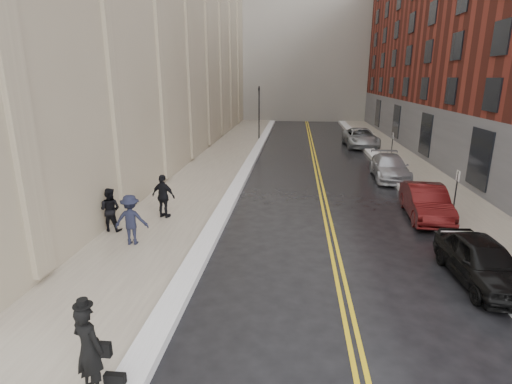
% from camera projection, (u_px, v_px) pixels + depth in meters
% --- Properties ---
extents(ground, '(160.00, 160.00, 0.00)m').
position_uv_depth(ground, '(253.00, 314.00, 10.56)').
color(ground, black).
rests_on(ground, ground).
extents(sidewalk_left, '(4.00, 64.00, 0.15)m').
position_uv_depth(sidewalk_left, '(211.00, 171.00, 26.26)').
color(sidewalk_left, gray).
rests_on(sidewalk_left, ground).
extents(sidewalk_right, '(3.00, 64.00, 0.15)m').
position_uv_depth(sidewalk_right, '(423.00, 176.00, 24.98)').
color(sidewalk_right, gray).
rests_on(sidewalk_right, ground).
extents(lane_stripe_a, '(0.12, 64.00, 0.01)m').
position_uv_depth(lane_stripe_a, '(316.00, 174.00, 25.63)').
color(lane_stripe_a, gold).
rests_on(lane_stripe_a, ground).
extents(lane_stripe_b, '(0.12, 64.00, 0.01)m').
position_uv_depth(lane_stripe_b, '(320.00, 175.00, 25.61)').
color(lane_stripe_b, gold).
rests_on(lane_stripe_b, ground).
extents(snow_ridge_left, '(0.70, 60.80, 0.26)m').
position_uv_depth(snow_ridge_left, '(246.00, 171.00, 26.03)').
color(snow_ridge_left, white).
rests_on(snow_ridge_left, ground).
extents(snow_ridge_right, '(0.85, 60.80, 0.30)m').
position_uv_depth(snow_ridge_right, '(393.00, 174.00, 25.14)').
color(snow_ridge_right, white).
rests_on(snow_ridge_right, ground).
extents(traffic_signal, '(0.18, 0.15, 5.20)m').
position_uv_depth(traffic_signal, '(259.00, 109.00, 38.63)').
color(traffic_signal, black).
rests_on(traffic_signal, ground).
extents(parking_sign_near, '(0.06, 0.35, 2.23)m').
position_uv_depth(parking_sign_near, '(456.00, 190.00, 17.08)').
color(parking_sign_near, black).
rests_on(parking_sign_near, ground).
extents(parking_sign_far, '(0.06, 0.35, 2.23)m').
position_uv_depth(parking_sign_far, '(392.00, 145.00, 28.55)').
color(parking_sign_far, black).
rests_on(parking_sign_far, ground).
extents(car_black, '(1.85, 4.17, 1.39)m').
position_uv_depth(car_black, '(482.00, 261.00, 12.02)').
color(car_black, black).
rests_on(car_black, ground).
extents(car_maroon, '(1.82, 4.51, 1.46)m').
position_uv_depth(car_maroon, '(426.00, 202.00, 17.59)').
color(car_maroon, '#450C0C').
rests_on(car_maroon, ground).
extents(car_silver_near, '(2.18, 4.97, 1.42)m').
position_uv_depth(car_silver_near, '(390.00, 167.00, 24.47)').
color(car_silver_near, '#A3A4AA').
rests_on(car_silver_near, ground).
extents(car_silver_far, '(2.84, 5.89, 1.62)m').
position_uv_depth(car_silver_far, '(361.00, 138.00, 35.70)').
color(car_silver_far, '#A3A7AB').
rests_on(car_silver_far, ground).
extents(pedestrian_main, '(0.80, 0.66, 1.87)m').
position_uv_depth(pedestrian_main, '(89.00, 349.00, 7.54)').
color(pedestrian_main, black).
rests_on(pedestrian_main, sidewalk_left).
extents(pedestrian_a, '(0.88, 0.70, 1.74)m').
position_uv_depth(pedestrian_a, '(110.00, 209.00, 15.68)').
color(pedestrian_a, black).
rests_on(pedestrian_a, sidewalk_left).
extents(pedestrian_b, '(1.26, 0.81, 1.86)m').
position_uv_depth(pedestrian_b, '(131.00, 220.00, 14.40)').
color(pedestrian_b, black).
rests_on(pedestrian_b, sidewalk_left).
extents(pedestrian_c, '(1.20, 0.77, 1.90)m').
position_uv_depth(pedestrian_c, '(164.00, 196.00, 17.14)').
color(pedestrian_c, black).
rests_on(pedestrian_c, sidewalk_left).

